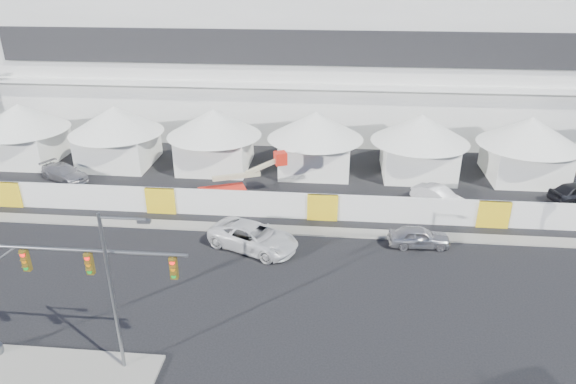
# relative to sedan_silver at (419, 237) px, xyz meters

# --- Properties ---
(ground) EXTENTS (160.00, 160.00, 0.00)m
(ground) POSITION_rel_sedan_silver_xyz_m (-12.47, -11.29, -0.68)
(ground) COLOR black
(ground) RESTS_ON ground
(far_curb) EXTENTS (80.00, 1.20, 0.12)m
(far_curb) POSITION_rel_sedan_silver_xyz_m (7.53, 1.21, -0.62)
(far_curb) COLOR gray
(far_curb) RESTS_ON ground
(stadium) EXTENTS (80.00, 24.80, 21.98)m
(stadium) POSITION_rel_sedan_silver_xyz_m (-3.76, 30.21, 8.77)
(stadium) COLOR silver
(stadium) RESTS_ON ground
(tent_row) EXTENTS (53.40, 8.40, 5.40)m
(tent_row) POSITION_rel_sedan_silver_xyz_m (-11.97, 12.71, 2.47)
(tent_row) COLOR white
(tent_row) RESTS_ON ground
(hoarding_fence) EXTENTS (70.00, 0.25, 2.00)m
(hoarding_fence) POSITION_rel_sedan_silver_xyz_m (-6.47, 3.21, 0.32)
(hoarding_fence) COLOR white
(hoarding_fence) RESTS_ON ground
(sedan_silver) EXTENTS (1.84, 4.09, 1.37)m
(sedan_silver) POSITION_rel_sedan_silver_xyz_m (0.00, 0.00, 0.00)
(sedan_silver) COLOR #AFAFB4
(sedan_silver) RESTS_ON ground
(pickup_curb) EXTENTS (4.94, 6.61, 1.67)m
(pickup_curb) POSITION_rel_sedan_silver_xyz_m (-10.82, -1.31, 0.15)
(pickup_curb) COLOR white
(pickup_curb) RESTS_ON ground
(lot_car_a) EXTENTS (4.08, 4.17, 1.43)m
(lot_car_a) POSITION_rel_sedan_silver_xyz_m (2.39, 6.39, 0.03)
(lot_car_a) COLOR silver
(lot_car_a) RESTS_ON ground
(lot_car_c) EXTENTS (3.85, 5.02, 1.35)m
(lot_car_c) POSITION_rel_sedan_silver_xyz_m (-28.72, 8.43, -0.01)
(lot_car_c) COLOR #B1B0B5
(lot_car_c) RESTS_ON ground
(traffic_mast) EXTENTS (10.25, 0.67, 6.88)m
(traffic_mast) POSITION_rel_sedan_silver_xyz_m (-19.34, -12.38, 3.37)
(traffic_mast) COLOR gray
(traffic_mast) RESTS_ON median_island
(streetlight_median) EXTENTS (2.20, 0.22, 7.96)m
(streetlight_median) POSITION_rel_sedan_silver_xyz_m (-14.93, -12.64, 4.04)
(streetlight_median) COLOR slate
(streetlight_median) RESTS_ON median_island
(boom_lift) EXTENTS (7.29, 2.83, 3.57)m
(boom_lift) POSITION_rel_sedan_silver_xyz_m (-13.68, 5.53, 0.28)
(boom_lift) COLOR red
(boom_lift) RESTS_ON ground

